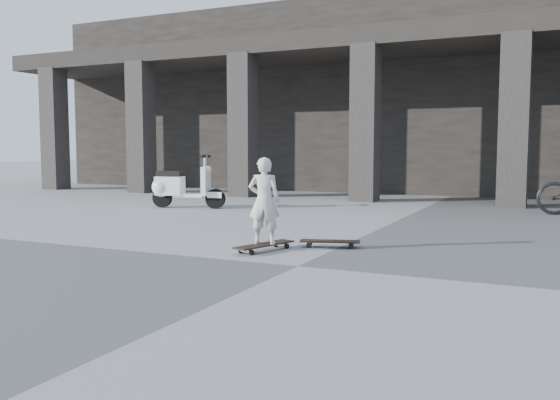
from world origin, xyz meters
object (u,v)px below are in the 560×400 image
at_px(skateboard_spare, 330,242).
at_px(scooter, 176,187).
at_px(child, 264,201).
at_px(longboard, 264,245).

height_order(skateboard_spare, scooter, scooter).
relative_size(child, scooter, 0.68).
height_order(longboard, scooter, scooter).
bearing_deg(longboard, scooter, 63.34).
xyz_separation_m(longboard, skateboard_spare, (0.71, 0.64, -0.00)).
distance_m(longboard, skateboard_spare, 0.95).
relative_size(skateboard_spare, child, 0.74).
bearing_deg(child, skateboard_spare, -154.01).
relative_size(longboard, scooter, 0.58).
relative_size(longboard, skateboard_spare, 1.16).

